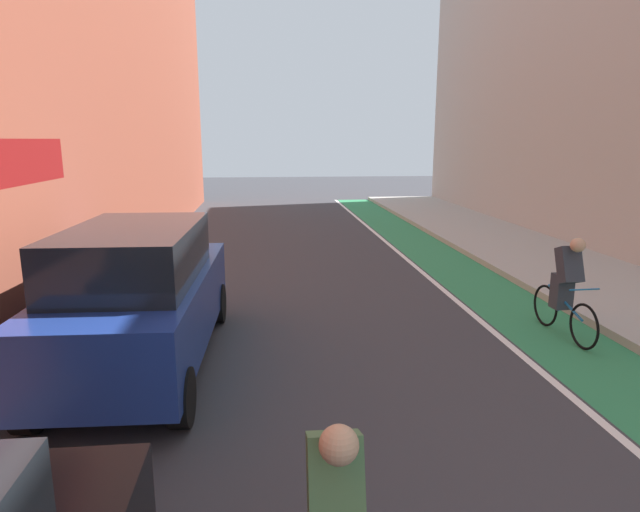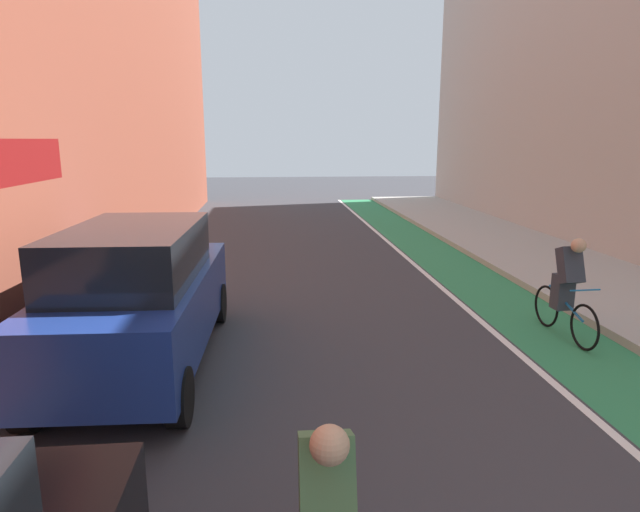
# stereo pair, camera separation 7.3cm
# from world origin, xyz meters

# --- Properties ---
(ground_plane) EXTENTS (72.06, 72.06, 0.00)m
(ground_plane) POSITION_xyz_m (0.00, 12.38, 0.00)
(ground_plane) COLOR #38383D
(bike_lane_paint) EXTENTS (1.60, 32.75, 0.00)m
(bike_lane_paint) POSITION_xyz_m (3.26, 14.38, 0.00)
(bike_lane_paint) COLOR #2D8451
(bike_lane_paint) RESTS_ON ground
(lane_divider_stripe) EXTENTS (0.12, 32.75, 0.00)m
(lane_divider_stripe) POSITION_xyz_m (2.36, 14.38, 0.00)
(lane_divider_stripe) COLOR white
(lane_divider_stripe) RESTS_ON ground
(sidewalk_right) EXTENTS (3.42, 32.75, 0.14)m
(sidewalk_right) POSITION_xyz_m (5.77, 14.38, 0.07)
(sidewalk_right) COLOR #A8A59E
(sidewalk_right) RESTS_ON ground
(building_facade_left) EXTENTS (4.15, 32.75, 11.03)m
(building_facade_left) POSITION_xyz_m (-5.85, 14.36, 5.51)
(building_facade_left) COLOR #9E4C38
(building_facade_left) RESTS_ON ground
(parked_suv_blue) EXTENTS (1.95, 4.58, 1.98)m
(parked_suv_blue) POSITION_xyz_m (-3.01, 10.33, 1.02)
(parked_suv_blue) COLOR navy
(parked_suv_blue) RESTS_ON ground
(cyclist_mid) EXTENTS (0.48, 1.75, 1.63)m
(cyclist_mid) POSITION_xyz_m (3.35, 10.83, 0.81)
(cyclist_mid) COLOR black
(cyclist_mid) RESTS_ON ground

